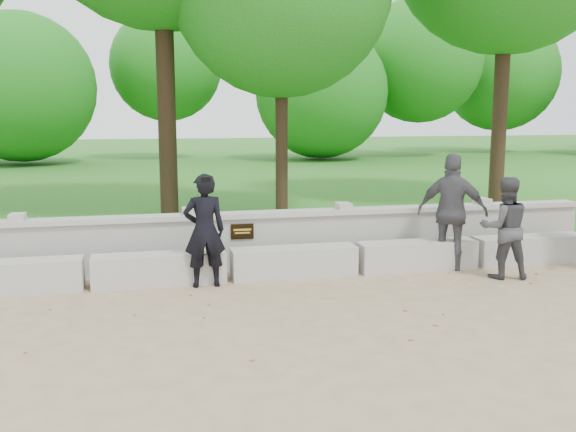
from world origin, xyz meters
name	(u,v)px	position (x,y,z in m)	size (l,w,h in m)	color
ground	(250,320)	(0.00, 0.00, 0.00)	(80.00, 80.00, 0.00)	tan
lawn	(179,183)	(0.00, 14.00, 0.12)	(40.00, 22.00, 0.25)	#1D5714
concrete_bench	(228,265)	(0.00, 1.90, 0.22)	(11.90, 0.45, 0.45)	#AEABA4
parapet_wall	(222,240)	(0.00, 2.60, 0.46)	(12.50, 0.35, 0.90)	#A3A19A
man_main	(204,231)	(-0.37, 1.64, 0.81)	(0.61, 0.55, 1.63)	black
visitor_left	(505,228)	(4.05, 1.13, 0.76)	(0.85, 0.73, 1.53)	#3B3B40
visitor_right	(452,212)	(3.53, 1.79, 0.92)	(1.14, 0.97, 1.84)	#46464C
shrub_a	(44,234)	(-2.75, 3.30, 0.55)	(0.32, 0.21, 0.60)	#3B842C
shrub_b	(356,224)	(2.46, 3.30, 0.52)	(0.29, 0.23, 0.53)	#3B842C
shrub_d	(200,206)	(-0.06, 5.83, 0.54)	(0.33, 0.29, 0.59)	#3B842C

